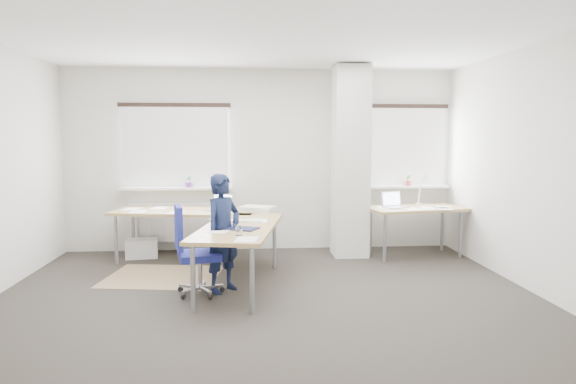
{
  "coord_description": "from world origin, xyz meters",
  "views": [
    {
      "loc": [
        -0.21,
        -5.49,
        1.74
      ],
      "look_at": [
        0.3,
        0.9,
        1.07
      ],
      "focal_mm": 32.0,
      "sensor_mm": 36.0,
      "label": 1
    }
  ],
  "objects": [
    {
      "name": "floor_mat",
      "position": [
        -1.29,
        0.94,
        0.0
      ],
      "size": [
        1.51,
        1.34,
        0.01
      ],
      "primitive_type": "cube",
      "rotation": [
        0.0,
        0.0,
        -0.14
      ],
      "color": "#8E704D",
      "rests_on": "ground"
    },
    {
      "name": "white_crate",
      "position": [
        -1.76,
        2.04,
        0.13
      ],
      "size": [
        0.49,
        0.37,
        0.27
      ],
      "primitive_type": "cube",
      "rotation": [
        0.0,
        0.0,
        0.14
      ],
      "color": "white",
      "rests_on": "ground"
    },
    {
      "name": "desk_side",
      "position": [
        2.24,
        1.81,
        0.69
      ],
      "size": [
        1.5,
        0.93,
        1.22
      ],
      "rotation": [
        0.0,
        0.0,
        0.17
      ],
      "color": "olive",
      "rests_on": "ground"
    },
    {
      "name": "desk_main",
      "position": [
        -0.64,
        1.08,
        0.69
      ],
      "size": [
        2.4,
        2.98,
        0.96
      ],
      "rotation": [
        0.0,
        0.0,
        -0.17
      ],
      "color": "olive",
      "rests_on": "ground"
    },
    {
      "name": "task_chair",
      "position": [
        -0.79,
        0.16,
        0.28
      ],
      "size": [
        0.56,
        0.55,
        1.01
      ],
      "rotation": [
        0.0,
        0.0,
        0.22
      ],
      "color": "navy",
      "rests_on": "ground"
    },
    {
      "name": "person",
      "position": [
        -0.49,
        0.27,
        0.67
      ],
      "size": [
        0.56,
        0.58,
        1.34
      ],
      "primitive_type": "imported",
      "rotation": [
        0.0,
        0.0,
        0.85
      ],
      "color": "#101832",
      "rests_on": "ground"
    },
    {
      "name": "room_shell",
      "position": [
        0.18,
        0.45,
        1.75
      ],
      "size": [
        6.04,
        5.04,
        2.82
      ],
      "color": "beige",
      "rests_on": "ground"
    },
    {
      "name": "ground",
      "position": [
        0.0,
        0.0,
        0.0
      ],
      "size": [
        6.0,
        6.0,
        0.0
      ],
      "primitive_type": "plane",
      "color": "#2A2522",
      "rests_on": "ground"
    }
  ]
}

